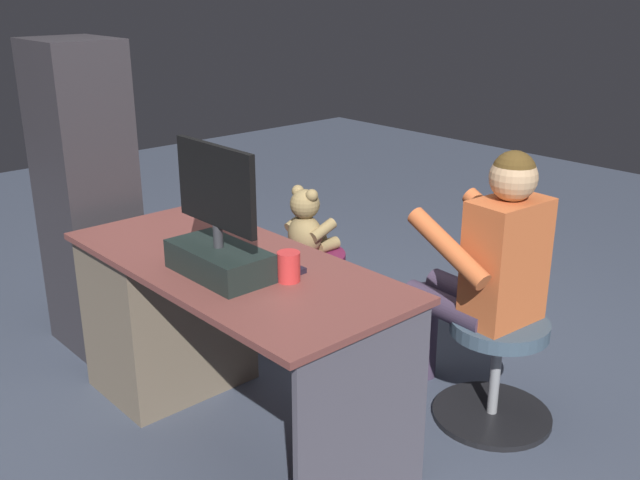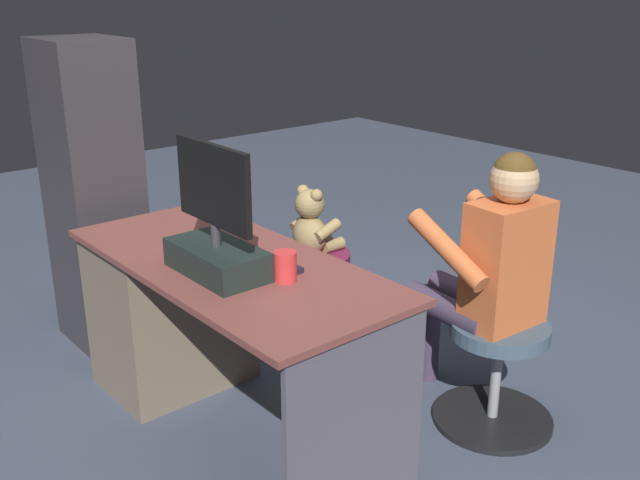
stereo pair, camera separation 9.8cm
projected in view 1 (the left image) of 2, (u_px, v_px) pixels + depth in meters
The scene contains 13 objects.
ground_plane at pixel (301, 396), 3.25m from camera, with size 10.00×10.00×0.00m, color #3F4758.
desk at pixel (181, 310), 3.17m from camera, with size 1.51×0.67×0.74m.
monitor at pixel (218, 241), 2.61m from camera, with size 0.44×0.21×0.49m.
keyboard at pixel (257, 260), 2.77m from camera, with size 0.42×0.14×0.02m, color black.
computer_mouse at pixel (216, 240), 2.96m from camera, with size 0.06×0.10×0.04m, color #29302A.
cup at pixel (289, 267), 2.58m from camera, with size 0.08×0.08×0.11m, color red.
tv_remote at pixel (205, 244), 2.94m from camera, with size 0.04×0.15×0.02m, color black.
notebook_binder at pixel (246, 269), 2.68m from camera, with size 0.22×0.30×0.02m, color silver.
office_chair_teddy at pixel (305, 289), 3.72m from camera, with size 0.51×0.51×0.46m.
teddy_bear at pixel (307, 224), 3.61m from camera, with size 0.25×0.25×0.35m.
visitor_chair at pixel (496, 362), 3.01m from camera, with size 0.50×0.50×0.46m.
person at pixel (484, 264), 2.93m from camera, with size 0.58×0.50×1.16m.
equipment_rack at pixel (87, 199), 3.51m from camera, with size 0.44×0.36×1.51m, color #302D31.
Camera 1 is at (-2.15, 1.83, 1.76)m, focal length 40.65 mm.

